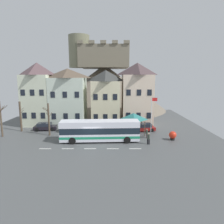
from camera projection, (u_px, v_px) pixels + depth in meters
ground_plane at (91, 144)px, 28.70m from camera, size 40.00×60.00×0.07m
townhouse_00 at (38, 94)px, 39.47m from camera, size 5.16×6.16×12.16m
townhouse_01 at (67, 97)px, 39.38m from camera, size 6.62×5.74×11.03m
townhouse_02 at (105, 98)px, 39.63m from camera, size 5.38×6.15×10.74m
townhouse_03 at (136, 94)px, 39.62m from camera, size 5.76×6.31×12.12m
hilltop_castle at (103, 85)px, 58.74m from camera, size 35.72×35.72×20.40m
transit_bus at (99, 131)px, 29.42m from camera, size 11.63×3.04×3.11m
bus_shelter at (132, 116)px, 33.18m from camera, size 3.60×3.60×3.52m
parked_car_00 at (142, 127)px, 35.23m from camera, size 4.55×2.33×1.35m
parked_car_01 at (44, 127)px, 35.76m from camera, size 4.11×2.18×1.31m
parked_car_02 at (71, 128)px, 35.09m from camera, size 4.59×2.30×1.27m
pedestrian_00 at (136, 131)px, 31.99m from camera, size 0.29×0.34×1.66m
pedestrian_01 at (148, 138)px, 28.19m from camera, size 0.37×0.34×1.66m
pedestrian_02 at (146, 133)px, 31.12m from camera, size 0.34×0.34×1.47m
pedestrian_03 at (130, 132)px, 31.24m from camera, size 0.34×0.34×1.60m
public_bench at (124, 128)px, 35.55m from camera, size 1.80×0.48×0.87m
flagpole at (151, 112)px, 33.17m from camera, size 0.95×0.10×6.12m
harbour_buoy at (172, 135)px, 30.11m from camera, size 1.11×1.11×1.36m
bare_tree_00 at (0, 118)px, 31.36m from camera, size 2.08×1.29×6.02m
bare_tree_01 at (48, 119)px, 32.11m from camera, size 1.13×1.65×5.28m
bare_tree_02 at (20, 116)px, 34.64m from camera, size 0.86×1.16×5.25m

